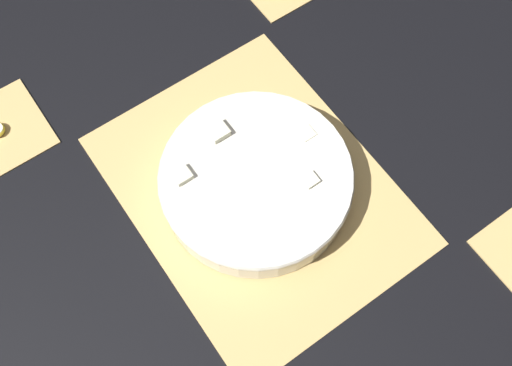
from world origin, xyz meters
The scene contains 3 objects.
ground_plane centered at (0.00, 0.00, 0.00)m, with size 6.00×6.00×0.00m, color black.
bamboo_mat_center centered at (0.00, 0.00, 0.00)m, with size 0.49×0.38×0.01m.
fruit_salad_bowl centered at (0.00, 0.00, 0.04)m, with size 0.30×0.30×0.07m.
Camera 1 is at (-0.32, 0.23, 0.88)m, focal length 42.00 mm.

